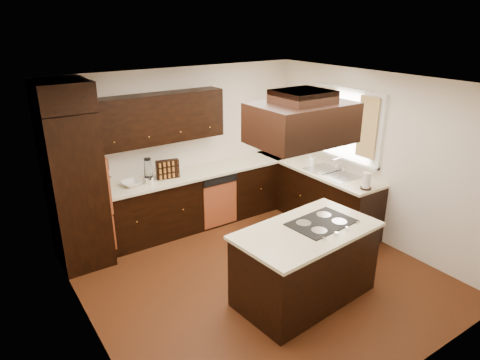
{
  "coord_description": "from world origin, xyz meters",
  "views": [
    {
      "loc": [
        -2.91,
        -3.83,
        3.21
      ],
      "look_at": [
        0.1,
        0.6,
        1.15
      ],
      "focal_mm": 32.0,
      "sensor_mm": 36.0,
      "label": 1
    }
  ],
  "objects_px": {
    "range_hood": "(301,123)",
    "oven_column": "(76,190)",
    "island": "(305,265)",
    "spice_rack": "(168,169)"
  },
  "relations": [
    {
      "from": "range_hood",
      "to": "oven_column",
      "type": "bearing_deg",
      "value": 129.74
    },
    {
      "from": "island",
      "to": "range_hood",
      "type": "bearing_deg",
      "value": 128.91
    },
    {
      "from": "range_hood",
      "to": "island",
      "type": "bearing_deg",
      "value": -46.13
    },
    {
      "from": "island",
      "to": "range_hood",
      "type": "height_order",
      "value": "range_hood"
    },
    {
      "from": "spice_rack",
      "to": "range_hood",
      "type": "bearing_deg",
      "value": -65.78
    },
    {
      "from": "oven_column",
      "to": "spice_rack",
      "type": "relative_size",
      "value": 6.17
    },
    {
      "from": "island",
      "to": "spice_rack",
      "type": "height_order",
      "value": "spice_rack"
    },
    {
      "from": "range_hood",
      "to": "spice_rack",
      "type": "xyz_separation_m",
      "value": [
        -0.52,
        2.32,
        -1.1
      ]
    },
    {
      "from": "oven_column",
      "to": "range_hood",
      "type": "relative_size",
      "value": 2.02
    },
    {
      "from": "range_hood",
      "to": "spice_rack",
      "type": "height_order",
      "value": "range_hood"
    }
  ]
}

